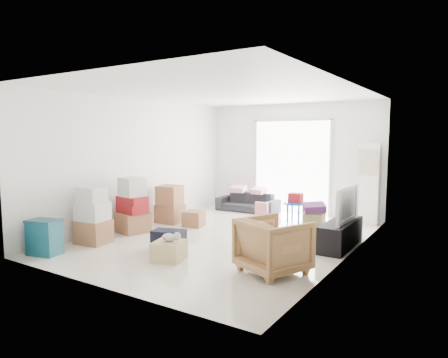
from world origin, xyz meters
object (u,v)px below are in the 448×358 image
kids_table (296,201)px  television (341,217)px  sofa (248,199)px  armchair (274,243)px  storage_bins (44,237)px  tv_console (341,234)px  ottoman (314,222)px  wood_crate (169,251)px  ac_tower (369,184)px

kids_table → television: bearing=-45.5°
sofa → armchair: 4.60m
storage_bins → kids_table: 5.09m
television → storage_bins: size_ratio=1.84×
kids_table → storage_bins: bearing=-119.0°
tv_console → storage_bins: 4.91m
armchair → tv_console: bearing=-79.3°
ottoman → kids_table: bearing=137.5°
television → sofa: (-2.97, 2.04, -0.21)m
tv_console → sofa: (-2.97, 2.04, 0.08)m
storage_bins → ottoman: size_ratio=1.52×
tv_console → storage_bins: storage_bins is taller
armchair → television: bearing=-79.3°
television → wood_crate: (-2.01, -2.14, -0.37)m
wood_crate → television: bearing=46.8°
ac_tower → kids_table: ac_tower is taller
tv_console → television: size_ratio=1.29×
wood_crate → kids_table: bearing=80.8°
kids_table → ottoman: bearing=-42.5°
ac_tower → tv_console: ac_tower is taller
tv_console → armchair: 1.84m
sofa → kids_table: bearing=-22.2°
wood_crate → tv_console: bearing=46.8°
ottoman → storage_bins: bearing=-128.9°
ac_tower → wood_crate: (-1.96, -4.34, -0.73)m
storage_bins → television: bearing=37.5°
armchair → storage_bins: size_ratio=1.49×
armchair → ottoman: (-0.37, 2.65, -0.24)m
ac_tower → storage_bins: size_ratio=3.06×
storage_bins → wood_crate: size_ratio=1.28×
television → ottoman: television is taller
television → sofa: size_ratio=0.66×
ac_tower → television: 2.22m
tv_console → ac_tower: bearing=91.3°
television → wood_crate: bearing=138.9°
ottoman → wood_crate: size_ratio=0.85×
ac_tower → ottoman: ac_tower is taller
ac_tower → kids_table: (-1.38, -0.74, -0.41)m
kids_table → wood_crate: bearing=-99.2°
armchair → ottoman: size_ratio=2.26×
television → armchair: armchair is taller
television → armchair: size_ratio=1.24×
ac_tower → armchair: size_ratio=2.06×
armchair → storage_bins: (-3.48, -1.21, -0.14)m
wood_crate → storage_bins: bearing=-155.8°
ac_tower → wood_crate: bearing=-114.4°
ac_tower → sofa: bearing=-177.1°
armchair → kids_table: armchair is taller
armchair → kids_table: bearing=-48.8°
television → kids_table: 2.04m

